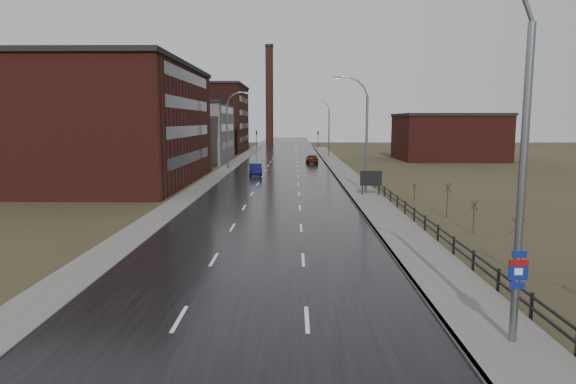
{
  "coord_description": "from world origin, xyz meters",
  "views": [
    {
      "loc": [
        1.83,
        -13.63,
        7.13
      ],
      "look_at": [
        1.47,
        16.15,
        3.0
      ],
      "focal_mm": 32.0,
      "sensor_mm": 36.0,
      "label": 1
    }
  ],
  "objects_px": {
    "billboard": "(371,179)",
    "car_far": "(312,159)",
    "car_near": "(255,170)",
    "streetlight_main": "(513,157)"
  },
  "relations": [
    {
      "from": "streetlight_main",
      "to": "billboard",
      "type": "distance_m",
      "value": 32.96
    },
    {
      "from": "billboard",
      "to": "car_near",
      "type": "xyz_separation_m",
      "value": [
        -12.36,
        18.81,
        -0.93
      ]
    },
    {
      "from": "streetlight_main",
      "to": "car_near",
      "type": "xyz_separation_m",
      "value": [
        -11.73,
        51.47,
        -5.3
      ]
    },
    {
      "from": "streetlight_main",
      "to": "car_near",
      "type": "bearing_deg",
      "value": 102.84
    },
    {
      "from": "car_far",
      "to": "car_near",
      "type": "bearing_deg",
      "value": 63.33
    },
    {
      "from": "streetlight_main",
      "to": "car_far",
      "type": "distance_m",
      "value": 71.0
    },
    {
      "from": "streetlight_main",
      "to": "car_far",
      "type": "bearing_deg",
      "value": 92.94
    },
    {
      "from": "car_near",
      "to": "car_far",
      "type": "distance_m",
      "value": 20.88
    },
    {
      "from": "billboard",
      "to": "car_far",
      "type": "relative_size",
      "value": 0.54
    },
    {
      "from": "streetlight_main",
      "to": "billboard",
      "type": "bearing_deg",
      "value": 88.9
    }
  ]
}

